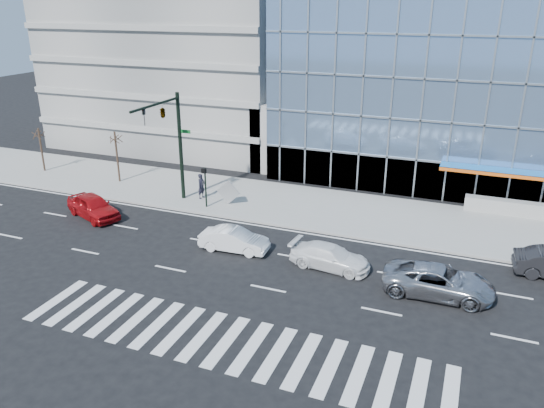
% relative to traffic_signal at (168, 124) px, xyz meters
% --- Properties ---
extents(ground, '(160.00, 160.00, 0.00)m').
position_rel_traffic_signal_xyz_m(ground, '(11.00, -4.57, -6.16)').
color(ground, black).
rests_on(ground, ground).
extents(sidewalk, '(120.00, 8.00, 0.15)m').
position_rel_traffic_signal_xyz_m(sidewalk, '(11.00, 3.43, -6.09)').
color(sidewalk, gray).
rests_on(sidewalk, ground).
extents(theatre_building, '(42.00, 26.00, 15.00)m').
position_rel_traffic_signal_xyz_m(theatre_building, '(25.00, 21.43, 1.34)').
color(theatre_building, '#7092BC').
rests_on(theatre_building, ground).
extents(parking_garage, '(24.00, 24.00, 20.00)m').
position_rel_traffic_signal_xyz_m(parking_garage, '(-9.00, 21.43, 3.84)').
color(parking_garage, gray).
rests_on(parking_garage, ground).
extents(ramp_block, '(6.00, 8.00, 6.00)m').
position_rel_traffic_signal_xyz_m(ramp_block, '(5.00, 13.43, -3.16)').
color(ramp_block, gray).
rests_on(ramp_block, ground).
extents(traffic_signal, '(1.14, 5.74, 8.00)m').
position_rel_traffic_signal_xyz_m(traffic_signal, '(0.00, 0.00, 0.00)').
color(traffic_signal, black).
rests_on(traffic_signal, sidewalk).
extents(ped_signal_post, '(0.30, 0.33, 3.00)m').
position_rel_traffic_signal_xyz_m(ped_signal_post, '(2.50, 0.37, -4.02)').
color(ped_signal_post, black).
rests_on(ped_signal_post, sidewalk).
extents(street_tree_near, '(1.10, 1.10, 4.23)m').
position_rel_traffic_signal_xyz_m(street_tree_near, '(-7.00, 2.93, -2.39)').
color(street_tree_near, '#332319').
rests_on(street_tree_near, sidewalk).
extents(street_tree_far, '(1.10, 1.10, 3.87)m').
position_rel_traffic_signal_xyz_m(street_tree_far, '(-15.00, 2.93, -2.72)').
color(street_tree_far, '#332319').
rests_on(street_tree_far, sidewalk).
extents(silver_suv, '(5.68, 2.73, 1.56)m').
position_rel_traffic_signal_xyz_m(silver_suv, '(19.36, -5.89, -5.38)').
color(silver_suv, '#B3B2B7').
rests_on(silver_suv, ground).
extents(white_suv, '(4.77, 2.27, 1.34)m').
position_rel_traffic_signal_xyz_m(white_suv, '(13.36, -5.07, -5.49)').
color(white_suv, white).
rests_on(white_suv, ground).
extents(white_sedan, '(4.31, 1.72, 1.39)m').
position_rel_traffic_signal_xyz_m(white_sedan, '(7.36, -5.07, -5.47)').
color(white_sedan, white).
rests_on(white_sedan, ground).
extents(red_sedan, '(5.13, 3.58, 1.62)m').
position_rel_traffic_signal_xyz_m(red_sedan, '(-4.06, -3.92, -5.35)').
color(red_sedan, '#A60C10').
rests_on(red_sedan, ground).
extents(pedestrian, '(0.56, 0.76, 1.92)m').
position_rel_traffic_signal_xyz_m(pedestrian, '(1.32, 1.88, -5.05)').
color(pedestrian, black).
rests_on(pedestrian, sidewalk).
extents(tilted_panel, '(1.84, 0.15, 1.84)m').
position_rel_traffic_signal_xyz_m(tilted_panel, '(3.77, 1.52, -5.10)').
color(tilted_panel, '#969696').
rests_on(tilted_panel, sidewalk).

